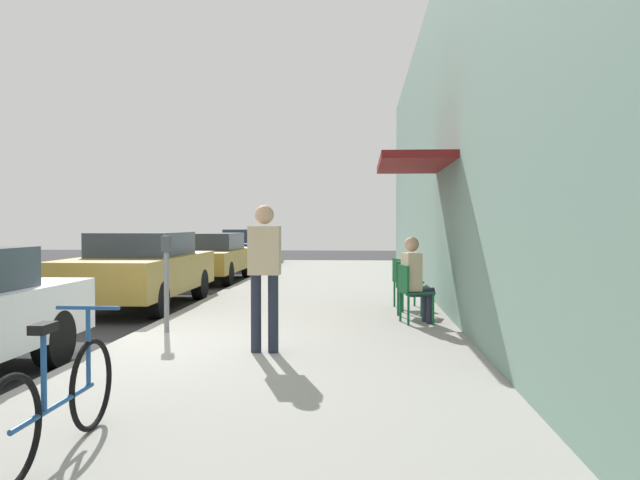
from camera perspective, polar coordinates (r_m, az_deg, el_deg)
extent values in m
plane|color=#2D2D30|center=(8.16, -19.05, -9.94)|extent=(60.00, 60.00, 0.00)
cube|color=#9E9B93|center=(9.53, -1.49, -7.84)|extent=(4.50, 32.00, 0.12)
cube|color=gray|center=(9.61, 13.15, 10.46)|extent=(0.30, 32.00, 6.22)
cube|color=maroon|center=(10.45, 8.41, 6.93)|extent=(1.10, 2.80, 0.12)
cylinder|color=black|center=(7.67, -23.06, -8.29)|extent=(0.22, 0.64, 0.64)
cube|color=#A58433|center=(12.45, -16.03, -2.94)|extent=(1.80, 4.40, 0.67)
cube|color=#333D47|center=(12.56, -15.81, -0.34)|extent=(1.48, 2.11, 0.44)
cylinder|color=black|center=(13.54, -10.89, -3.98)|extent=(0.22, 0.64, 0.64)
cylinder|color=black|center=(14.03, -17.17, -3.83)|extent=(0.22, 0.64, 0.64)
cylinder|color=black|center=(10.94, -14.53, -5.31)|extent=(0.22, 0.64, 0.64)
cylinder|color=black|center=(11.54, -22.05, -5.02)|extent=(0.22, 0.64, 0.64)
cube|color=#A58433|center=(17.68, -10.00, -1.78)|extent=(1.80, 4.40, 0.57)
cube|color=#333D47|center=(17.80, -9.89, -0.11)|extent=(1.48, 2.11, 0.45)
cylinder|color=black|center=(18.86, -6.66, -2.43)|extent=(0.22, 0.64, 0.64)
cylinder|color=black|center=(19.21, -11.32, -2.37)|extent=(0.22, 0.64, 0.64)
cylinder|color=black|center=(16.19, -8.43, -3.08)|extent=(0.22, 0.64, 0.64)
cylinder|color=black|center=(16.60, -13.78, -2.99)|extent=(0.22, 0.64, 0.64)
cube|color=navy|center=(23.30, -6.61, -0.93)|extent=(1.80, 4.40, 0.61)
cube|color=#333D47|center=(23.43, -6.55, 0.40)|extent=(1.48, 2.11, 0.47)
cylinder|color=black|center=(24.53, -4.21, -1.51)|extent=(0.22, 0.64, 0.64)
cylinder|color=black|center=(24.81, -7.84, -1.49)|extent=(0.22, 0.64, 0.64)
cylinder|color=black|center=(21.84, -5.21, -1.89)|extent=(0.22, 0.64, 0.64)
cylinder|color=black|center=(22.15, -9.27, -1.85)|extent=(0.22, 0.64, 0.64)
cylinder|color=slate|center=(8.86, -13.80, -4.62)|extent=(0.07, 0.07, 1.10)
cube|color=#383D42|center=(8.81, -13.83, -0.35)|extent=(0.12, 0.10, 0.22)
torus|color=black|center=(4.91, -20.07, -12.24)|extent=(0.04, 0.66, 0.66)
torus|color=black|center=(4.00, -26.40, -15.47)|extent=(0.04, 0.66, 0.66)
cylinder|color=#1E4C8C|center=(4.45, -22.89, -13.71)|extent=(0.04, 1.05, 0.04)
cylinder|color=#1E4C8C|center=(4.26, -23.85, -10.94)|extent=(0.04, 0.04, 0.50)
cube|color=black|center=(4.21, -23.89, -7.35)|extent=(0.10, 0.20, 0.06)
cylinder|color=#1E4C8C|center=(4.80, -20.34, -9.13)|extent=(0.03, 0.03, 0.56)
cylinder|color=#1E4C8C|center=(4.76, -20.37, -5.81)|extent=(0.46, 0.03, 0.03)
cylinder|color=#14592D|center=(9.77, 9.47, -5.95)|extent=(0.04, 0.04, 0.45)
cylinder|color=#14592D|center=(9.42, 10.26, -6.23)|extent=(0.04, 0.04, 0.45)
cylinder|color=#14592D|center=(9.65, 7.33, -6.03)|extent=(0.04, 0.04, 0.45)
cylinder|color=#14592D|center=(9.29, 8.05, -6.33)|extent=(0.04, 0.04, 0.45)
cube|color=#14592D|center=(9.50, 8.78, -4.70)|extent=(0.53, 0.53, 0.03)
cube|color=#14592D|center=(9.42, 7.61, -3.50)|extent=(0.14, 0.43, 0.40)
cylinder|color=#232838|center=(9.68, 9.59, -5.96)|extent=(0.11, 0.11, 0.47)
cylinder|color=#232838|center=(9.61, 8.87, -4.60)|extent=(0.38, 0.22, 0.14)
cylinder|color=#232838|center=(9.50, 10.01, -6.10)|extent=(0.11, 0.11, 0.47)
cylinder|color=#232838|center=(9.42, 9.27, -4.72)|extent=(0.38, 0.22, 0.14)
cube|color=#CCB28C|center=(9.45, 8.33, -2.87)|extent=(0.30, 0.40, 0.56)
sphere|color=tan|center=(9.43, 8.34, -0.39)|extent=(0.22, 0.22, 0.22)
cylinder|color=#14592D|center=(10.55, 9.57, -5.40)|extent=(0.04, 0.04, 0.45)
cylinder|color=#14592D|center=(10.17, 9.23, -5.65)|extent=(0.04, 0.04, 0.45)
cylinder|color=#14592D|center=(10.61, 7.53, -5.35)|extent=(0.04, 0.04, 0.45)
cylinder|color=#14592D|center=(10.24, 7.12, -5.60)|extent=(0.04, 0.04, 0.45)
cube|color=#14592D|center=(10.36, 8.37, -4.18)|extent=(0.54, 0.54, 0.03)
cube|color=#14592D|center=(10.38, 7.26, -3.03)|extent=(0.14, 0.43, 0.40)
cylinder|color=#14592D|center=(11.46, 8.60, -4.84)|extent=(0.04, 0.04, 0.45)
cylinder|color=#14592D|center=(11.11, 9.28, -5.05)|extent=(0.04, 0.04, 0.45)
cylinder|color=#14592D|center=(11.34, 6.79, -4.91)|extent=(0.04, 0.04, 0.45)
cylinder|color=#14592D|center=(10.98, 7.41, -5.12)|extent=(0.04, 0.04, 0.45)
cube|color=#14592D|center=(11.20, 8.03, -3.76)|extent=(0.54, 0.54, 0.03)
cube|color=#14592D|center=(11.11, 7.03, -2.73)|extent=(0.14, 0.43, 0.40)
cylinder|color=#232838|center=(7.31, -5.85, -6.67)|extent=(0.12, 0.12, 0.90)
cylinder|color=#232838|center=(7.28, -4.28, -6.70)|extent=(0.12, 0.12, 0.90)
cube|color=#CCB28C|center=(7.22, -5.08, -0.95)|extent=(0.36, 0.22, 0.56)
sphere|color=tan|center=(7.22, -5.09, 2.30)|extent=(0.22, 0.22, 0.22)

